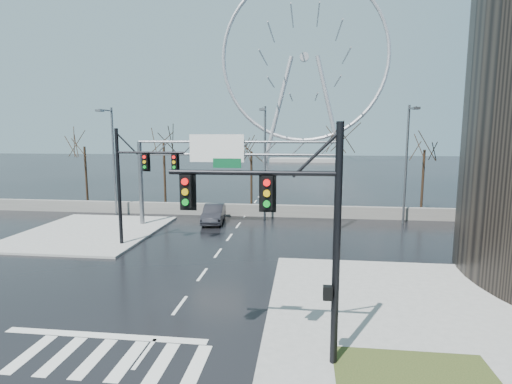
# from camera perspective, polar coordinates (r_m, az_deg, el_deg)

# --- Properties ---
(ground) EXTENTS (260.00, 260.00, 0.00)m
(ground) POSITION_cam_1_polar(r_m,az_deg,el_deg) (18.93, -10.81, -15.61)
(ground) COLOR black
(ground) RESTS_ON ground
(sidewalk_right_ext) EXTENTS (12.00, 10.00, 0.15)m
(sidewalk_right_ext) POSITION_cam_1_polar(r_m,az_deg,el_deg) (20.45, 19.87, -13.88)
(sidewalk_right_ext) COLOR gray
(sidewalk_right_ext) RESTS_ON ground
(sidewalk_far) EXTENTS (10.00, 12.00, 0.15)m
(sidewalk_far) POSITION_cam_1_polar(r_m,az_deg,el_deg) (33.71, -22.60, -5.30)
(sidewalk_far) COLOR gray
(sidewalk_far) RESTS_ON ground
(barrier_wall) EXTENTS (52.00, 0.50, 1.10)m
(barrier_wall) POSITION_cam_1_polar(r_m,az_deg,el_deg) (37.53, -1.56, -2.58)
(barrier_wall) COLOR slate
(barrier_wall) RESTS_ON ground
(signal_mast_near) EXTENTS (5.52, 0.41, 8.00)m
(signal_mast_near) POSITION_cam_1_polar(r_m,az_deg,el_deg) (12.72, 5.43, -4.22)
(signal_mast_near) COLOR black
(signal_mast_near) RESTS_ON ground
(signal_mast_far) EXTENTS (4.72, 0.41, 8.00)m
(signal_mast_far) POSITION_cam_1_polar(r_m,az_deg,el_deg) (27.95, -17.01, 2.20)
(signal_mast_far) COLOR black
(signal_mast_far) RESTS_ON ground
(sign_gantry) EXTENTS (16.36, 0.40, 7.60)m
(sign_gantry) POSITION_cam_1_polar(r_m,az_deg,el_deg) (32.04, -3.58, 3.90)
(sign_gantry) COLOR slate
(sign_gantry) RESTS_ON ground
(streetlight_left) EXTENTS (0.50, 2.55, 10.00)m
(streetlight_left) POSITION_cam_1_polar(r_m,az_deg,el_deg) (38.79, -19.91, 5.23)
(streetlight_left) COLOR slate
(streetlight_left) RESTS_ON ground
(streetlight_mid) EXTENTS (0.50, 2.55, 10.00)m
(streetlight_mid) POSITION_cam_1_polar(r_m,az_deg,el_deg) (34.83, 1.23, 5.43)
(streetlight_mid) COLOR slate
(streetlight_mid) RESTS_ON ground
(streetlight_right) EXTENTS (0.50, 2.55, 10.00)m
(streetlight_right) POSITION_cam_1_polar(r_m,az_deg,el_deg) (35.70, 20.85, 4.96)
(streetlight_right) COLOR slate
(streetlight_right) RESTS_ON ground
(tree_far_left) EXTENTS (3.50, 3.50, 7.00)m
(tree_far_left) POSITION_cam_1_polar(r_m,az_deg,el_deg) (46.79, -23.27, 5.11)
(tree_far_left) COLOR black
(tree_far_left) RESTS_ON ground
(tree_left) EXTENTS (3.75, 3.75, 7.50)m
(tree_left) POSITION_cam_1_polar(r_m,az_deg,el_deg) (42.51, -13.03, 5.85)
(tree_left) COLOR black
(tree_left) RESTS_ON ground
(tree_center) EXTENTS (3.25, 3.25, 6.50)m
(tree_center) POSITION_cam_1_polar(r_m,az_deg,el_deg) (41.38, -0.67, 4.89)
(tree_center) COLOR black
(tree_center) RESTS_ON ground
(tree_right) EXTENTS (3.90, 3.90, 7.80)m
(tree_right) POSITION_cam_1_polar(r_m,az_deg,el_deg) (40.14, 12.05, 6.10)
(tree_right) COLOR black
(tree_right) RESTS_ON ground
(tree_far_right) EXTENTS (3.40, 3.40, 6.80)m
(tree_far_right) POSITION_cam_1_polar(r_m,az_deg,el_deg) (42.13, 22.89, 4.63)
(tree_far_right) COLOR black
(tree_far_right) RESTS_ON ground
(ferris_wheel) EXTENTS (45.00, 6.00, 50.91)m
(ferris_wheel) POSITION_cam_1_polar(r_m,az_deg,el_deg) (112.98, 6.90, 17.65)
(ferris_wheel) COLOR gray
(ferris_wheel) RESTS_ON ground
(car) EXTENTS (2.11, 4.88, 1.56)m
(car) POSITION_cam_1_polar(r_m,az_deg,el_deg) (34.79, -6.06, -3.10)
(car) COLOR black
(car) RESTS_ON ground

